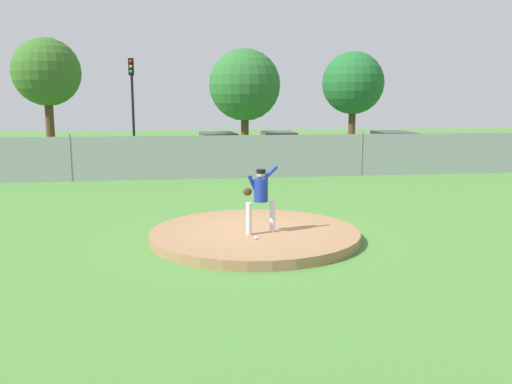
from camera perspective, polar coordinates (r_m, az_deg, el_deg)
name	(u,v)px	position (r m, az deg, el deg)	size (l,w,h in m)	color
ground_plane	(231,195)	(18.52, -2.68, -0.33)	(80.00, 80.00, 0.00)	#4C8438
asphalt_strip	(215,165)	(26.91, -4.38, 2.83)	(44.00, 7.00, 0.01)	#2B2B2D
pitchers_mound	(255,235)	(12.67, -0.12, -4.57)	(4.91, 4.91, 0.22)	#99704C
pitcher_youth	(260,194)	(12.20, 0.47, -0.22)	(0.81, 0.35, 1.56)	silver
baseball	(256,238)	(11.83, -0.01, -4.87)	(0.07, 0.07, 0.07)	white
chainlink_fence	(222,157)	(22.34, -3.66, 3.73)	(30.25, 0.07, 1.90)	gray
parked_car_charcoal	(393,148)	(28.44, 14.39, 4.52)	(1.98, 4.72, 1.64)	#232328
parked_car_navy	(218,149)	(27.23, -4.03, 4.56)	(2.11, 4.89, 1.61)	#161E4C
parked_car_red	(279,149)	(27.41, 2.41, 4.61)	(1.92, 4.25, 1.63)	#A81919
traffic_cone_orange	(153,159)	(27.68, -10.89, 3.41)	(0.40, 0.40, 0.55)	orange
traffic_light_near	(132,91)	(30.56, -13.02, 10.36)	(0.28, 0.46, 5.45)	black
tree_slender_far	(47,73)	(36.93, -21.35, 11.73)	(4.23, 4.23, 7.08)	#4C331E
tree_broad_left	(245,85)	(36.52, -1.21, 11.28)	(4.77, 4.77, 6.60)	#4C331E
tree_tall_centre	(353,83)	(37.21, 10.27, 11.28)	(4.14, 4.14, 6.41)	#4C331E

